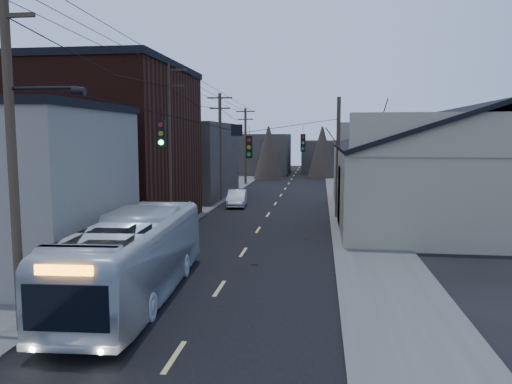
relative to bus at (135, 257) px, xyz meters
The scene contains 13 objects.
road_surface 23.74m from the bus, 83.27° to the left, with size 9.00×110.00×0.02m, color black.
sidewalk_left 23.87m from the bus, 99.00° to the left, with size 4.00×110.00×0.12m, color #474744.
sidewalk_right 25.33m from the bus, 68.48° to the left, with size 4.00×110.00×0.12m, color #474744.
building_clapboard 7.00m from the bus, 157.90° to the left, with size 8.00×8.00×7.00m, color gray.
building_brick 15.72m from the bus, 118.10° to the left, with size 10.00×12.00×10.00m, color black.
building_left_far 30.35m from the bus, 102.83° to the left, with size 9.00×14.00×7.00m, color #35302A.
warehouse 24.36m from the bus, 49.59° to the left, with size 16.16×20.60×7.73m.
building_far_left 58.63m from the bus, 93.15° to the left, with size 10.00×12.00×6.00m, color #35302A.
building_far_right 64.28m from the bus, 81.25° to the left, with size 12.00×14.00×5.00m, color #35302A.
bare_tree 16.53m from the bus, 55.56° to the left, with size 0.40×0.40×7.20m, color black.
utility_lines 18.00m from the bus, 91.10° to the left, with size 11.24×45.28×10.50m.
bus is the anchor object (origin of this frame).
parked_car 23.51m from the bus, 90.55° to the left, with size 1.45×4.17×1.37m, color #ADB1B5.
Camera 1 is at (3.79, -10.31, 5.91)m, focal length 35.00 mm.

